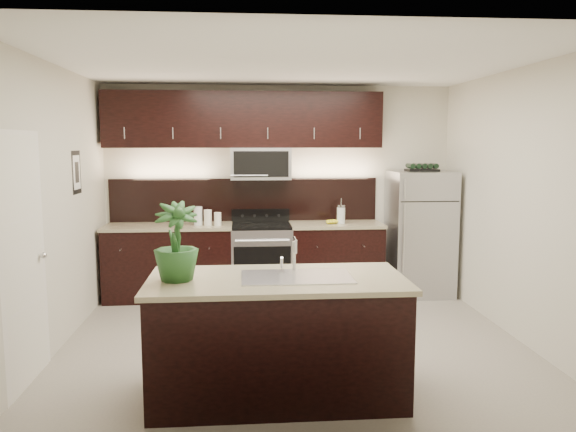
# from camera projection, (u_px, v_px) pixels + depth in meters

# --- Properties ---
(ground) EXTENTS (4.50, 4.50, 0.00)m
(ground) POSITION_uv_depth(u_px,v_px,m) (293.00, 341.00, 5.60)
(ground) COLOR gray
(ground) RESTS_ON ground
(room_walls) EXTENTS (4.52, 4.02, 2.71)m
(room_walls) POSITION_uv_depth(u_px,v_px,m) (282.00, 171.00, 5.33)
(room_walls) COLOR beige
(room_walls) RESTS_ON ground
(counter_run) EXTENTS (3.51, 0.65, 0.94)m
(counter_run) POSITION_uv_depth(u_px,v_px,m) (245.00, 260.00, 7.17)
(counter_run) COLOR black
(counter_run) RESTS_ON ground
(upper_fixtures) EXTENTS (3.49, 0.40, 1.66)m
(upper_fixtures) POSITION_uv_depth(u_px,v_px,m) (246.00, 129.00, 7.10)
(upper_fixtures) COLOR black
(upper_fixtures) RESTS_ON counter_run
(island) EXTENTS (1.96, 0.96, 0.94)m
(island) POSITION_uv_depth(u_px,v_px,m) (277.00, 337.00, 4.33)
(island) COLOR black
(island) RESTS_ON ground
(sink_faucet) EXTENTS (0.84, 0.50, 0.28)m
(sink_faucet) POSITION_uv_depth(u_px,v_px,m) (296.00, 275.00, 4.29)
(sink_faucet) COLOR silver
(sink_faucet) RESTS_ON island
(refrigerator) EXTENTS (0.77, 0.70, 1.60)m
(refrigerator) POSITION_uv_depth(u_px,v_px,m) (420.00, 233.00, 7.25)
(refrigerator) COLOR #B2B2B7
(refrigerator) RESTS_ON ground
(wine_rack) EXTENTS (0.40, 0.24, 0.10)m
(wine_rack) POSITION_uv_depth(u_px,v_px,m) (422.00, 168.00, 7.14)
(wine_rack) COLOR black
(wine_rack) RESTS_ON refrigerator
(plant) EXTENTS (0.39, 0.39, 0.59)m
(plant) POSITION_uv_depth(u_px,v_px,m) (176.00, 242.00, 4.15)
(plant) COLOR #214E1F
(plant) RESTS_ON island
(canisters) EXTENTS (0.34, 0.16, 0.23)m
(canisters) POSITION_uv_depth(u_px,v_px,m) (205.00, 217.00, 6.98)
(canisters) COLOR silver
(canisters) RESTS_ON counter_run
(french_press) EXTENTS (0.11, 0.11, 0.31)m
(french_press) POSITION_uv_depth(u_px,v_px,m) (341.00, 214.00, 7.14)
(french_press) COLOR silver
(french_press) RESTS_ON counter_run
(bananas) EXTENTS (0.22, 0.20, 0.06)m
(bananas) POSITION_uv_depth(u_px,v_px,m) (328.00, 222.00, 7.11)
(bananas) COLOR gold
(bananas) RESTS_ON counter_run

